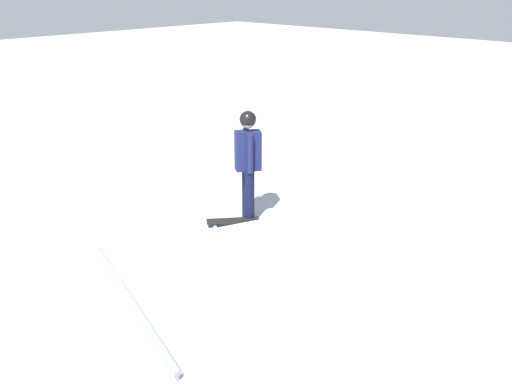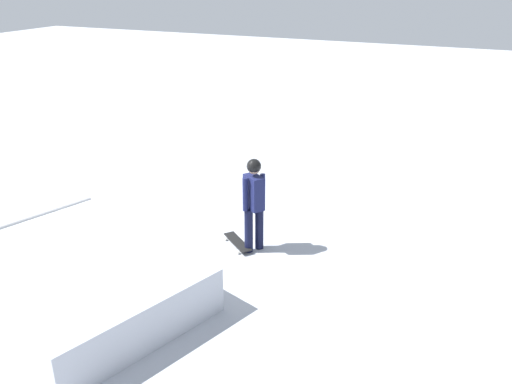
# 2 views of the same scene
# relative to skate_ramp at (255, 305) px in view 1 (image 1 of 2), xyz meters

# --- Properties ---
(ground_plane) EXTENTS (60.00, 60.00, 0.00)m
(ground_plane) POSITION_rel_skate_ramp_xyz_m (-0.25, -1.13, -0.32)
(ground_plane) COLOR #B2B7C1
(skate_ramp) EXTENTS (5.95, 4.22, 0.74)m
(skate_ramp) POSITION_rel_skate_ramp_xyz_m (0.00, 0.00, 0.00)
(skate_ramp) COLOR silver
(skate_ramp) RESTS_ON ground
(skater) EXTENTS (0.44, 0.40, 1.73)m
(skater) POSITION_rel_skate_ramp_xyz_m (-2.24, -2.31, 0.69)
(skater) COLOR black
(skater) RESTS_ON ground
(skateboard) EXTENTS (0.75, 0.66, 0.09)m
(skateboard) POSITION_rel_skate_ramp_xyz_m (-1.91, -2.31, -0.24)
(skateboard) COLOR black
(skateboard) RESTS_ON ground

